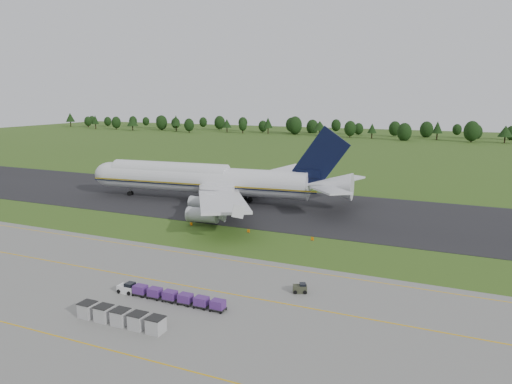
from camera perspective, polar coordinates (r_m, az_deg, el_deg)
The scene contains 10 objects.
ground at distance 89.58m, azimuth -2.70°, elevation -5.51°, with size 600.00×600.00×0.00m, color #325218.
apron at distance 63.13m, azimuth -17.24°, elevation -13.34°, with size 300.00×52.00×0.06m, color slate.
taxiway at distance 114.39m, azimuth 3.67°, elevation -1.82°, with size 300.00×40.00×0.08m, color black.
apron_markings at distance 68.03m, azimuth -13.27°, elevation -11.27°, with size 300.00×30.20×0.01m.
tree_line at distance 298.90m, azimuth 19.29°, elevation 6.73°, with size 525.21×23.27×11.59m.
aircraft at distance 120.73m, azimuth -5.54°, elevation 1.43°, with size 67.33×65.22×18.87m.
baggage_train at distance 64.90m, azimuth -10.02°, elevation -11.56°, with size 15.66×1.42×1.37m.
utility_cart at distance 66.81m, azimuth 5.04°, elevation -10.98°, with size 2.09×1.71×1.00m.
uld_row at distance 59.93m, azimuth -15.22°, elevation -13.62°, with size 11.40×1.80×1.78m.
edge_markers at distance 94.22m, azimuth -0.86°, elevation -4.49°, with size 25.66×0.30×0.60m.
Camera 1 is at (39.12, -76.39, 25.67)m, focal length 35.00 mm.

